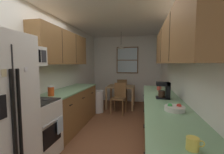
{
  "coord_description": "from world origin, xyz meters",
  "views": [
    {
      "loc": [
        0.66,
        -2.48,
        1.5
      ],
      "look_at": [
        -0.12,
        1.4,
        1.15
      ],
      "focal_mm": 24.85,
      "sensor_mm": 36.0,
      "label": 1
    }
  ],
  "objects": [
    {
      "name": "mug_spare",
      "position": [
        1.02,
        1.11,
        0.94
      ],
      "size": [
        0.12,
        0.08,
        0.09
      ],
      "color": "#BF3F33",
      "rests_on": "counter_right"
    },
    {
      "name": "dining_chair_near",
      "position": [
        -0.04,
        2.1,
        0.5
      ],
      "size": [
        0.45,
        0.45,
        0.9
      ],
      "color": "brown",
      "rests_on": "ground"
    },
    {
      "name": "storage_canister",
      "position": [
        -1.0,
        0.06,
        0.99
      ],
      "size": [
        0.11,
        0.11,
        0.18
      ],
      "color": "#D84C19",
      "rests_on": "counter_left"
    },
    {
      "name": "dining_table",
      "position": [
        -0.08,
        2.72,
        0.62
      ],
      "size": [
        0.9,
        0.82,
        0.73
      ],
      "color": "#A87F51",
      "rests_on": "ground"
    },
    {
      "name": "counter_right",
      "position": [
        1.0,
        0.13,
        0.45
      ],
      "size": [
        0.64,
        3.29,
        0.9
      ],
      "color": "brown",
      "rests_on": "ground"
    },
    {
      "name": "pendant_light",
      "position": [
        -0.08,
        2.72,
        2.05
      ],
      "size": [
        0.26,
        0.26,
        0.55
      ],
      "color": "black"
    },
    {
      "name": "table_serving_bowl",
      "position": [
        -0.03,
        2.76,
        0.76
      ],
      "size": [
        0.17,
        0.17,
        0.06
      ],
      "primitive_type": "cylinder",
      "color": "silver",
      "rests_on": "dining_table"
    },
    {
      "name": "stove_range",
      "position": [
        -0.99,
        -0.43,
        0.47
      ],
      "size": [
        0.66,
        0.65,
        1.1
      ],
      "color": "white",
      "rests_on": "ground"
    },
    {
      "name": "dining_chair_far",
      "position": [
        -0.13,
        3.34,
        0.5
      ],
      "size": [
        0.45,
        0.45,
        0.9
      ],
      "color": "brown",
      "rests_on": "ground"
    },
    {
      "name": "back_window",
      "position": [
        0.05,
        3.58,
        1.63
      ],
      "size": [
        0.84,
        0.05,
        1.02
      ],
      "color": "brown"
    },
    {
      "name": "counter_left",
      "position": [
        -1.0,
        0.87,
        0.45
      ],
      "size": [
        0.64,
        1.94,
        0.9
      ],
      "color": "brown",
      "rests_on": "ground"
    },
    {
      "name": "wall_right",
      "position": [
        1.35,
        1.0,
        1.27
      ],
      "size": [
        0.1,
        9.0,
        2.55
      ],
      "primitive_type": "cube",
      "color": "white",
      "rests_on": "ground"
    },
    {
      "name": "ground_plane",
      "position": [
        0.0,
        1.0,
        0.0
      ],
      "size": [
        12.0,
        12.0,
        0.0
      ],
      "primitive_type": "plane",
      "color": "brown"
    },
    {
      "name": "coffee_maker",
      "position": [
        1.03,
        0.25,
        1.05
      ],
      "size": [
        0.22,
        0.18,
        0.28
      ],
      "color": "black",
      "rests_on": "counter_right"
    },
    {
      "name": "dish_towel",
      "position": [
        -0.64,
        -0.27,
        0.5
      ],
      "size": [
        0.02,
        0.16,
        0.24
      ],
      "primitive_type": "cube",
      "color": "silver"
    },
    {
      "name": "wall_back",
      "position": [
        0.0,
        3.65,
        1.27
      ],
      "size": [
        4.4,
        0.1,
        2.55
      ],
      "primitive_type": "cube",
      "color": "white",
      "rests_on": "ground"
    },
    {
      "name": "ceiling_slab",
      "position": [
        0.0,
        1.0,
        2.59
      ],
      "size": [
        4.4,
        9.0,
        0.08
      ],
      "primitive_type": "cube",
      "color": "white"
    },
    {
      "name": "microwave_over_range",
      "position": [
        -1.11,
        -0.43,
        1.61
      ],
      "size": [
        0.39,
        0.6,
        0.31
      ],
      "color": "white"
    },
    {
      "name": "trash_bin",
      "position": [
        -0.7,
        2.03,
        0.33
      ],
      "size": [
        0.36,
        0.36,
        0.66
      ],
      "primitive_type": "cylinder",
      "color": "silver",
      "rests_on": "ground"
    },
    {
      "name": "wall_left",
      "position": [
        -1.35,
        1.0,
        1.27
      ],
      "size": [
        0.1,
        9.0,
        2.55
      ],
      "primitive_type": "cube",
      "color": "white",
      "rests_on": "ground"
    },
    {
      "name": "upper_cabinets_left",
      "position": [
        -1.14,
        0.82,
        1.85
      ],
      "size": [
        0.33,
        2.02,
        0.74
      ],
      "color": "brown"
    },
    {
      "name": "fruit_bowl",
      "position": [
        1.06,
        -0.45,
        0.94
      ],
      "size": [
        0.25,
        0.25,
        0.09
      ],
      "color": "silver",
      "rests_on": "counter_right"
    },
    {
      "name": "upper_cabinets_right",
      "position": [
        1.14,
        0.08,
        1.83
      ],
      "size": [
        0.33,
        2.97,
        0.66
      ],
      "color": "brown"
    },
    {
      "name": "mug_by_coffeemaker",
      "position": [
        1.01,
        -1.36,
        0.94
      ],
      "size": [
        0.12,
        0.09,
        0.09
      ],
      "color": "#E5CC4C",
      "rests_on": "counter_right"
    }
  ]
}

